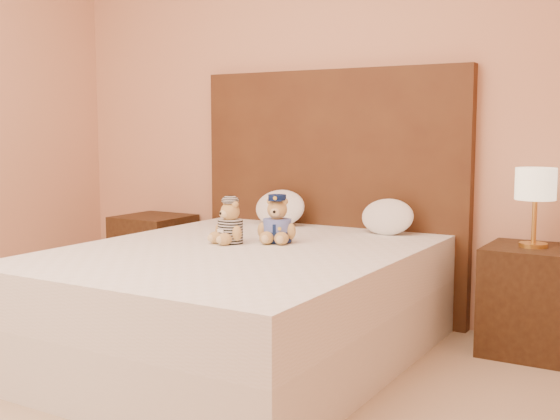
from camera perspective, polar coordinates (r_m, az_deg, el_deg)
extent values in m
cube|color=tan|center=(4.36, 4.43, 9.32)|extent=(4.00, 0.04, 2.70)
cube|color=white|center=(3.59, -3.30, -9.45)|extent=(1.60, 2.00, 0.30)
cube|color=white|center=(3.52, -3.33, -5.15)|extent=(1.60, 2.00, 0.25)
cube|color=#4D2D17|center=(4.34, 4.12, 1.41)|extent=(1.75, 0.08, 1.50)
cube|color=#3B2612|center=(4.93, -10.20, -3.64)|extent=(0.45, 0.45, 0.55)
cube|color=#3B2612|center=(3.82, 19.72, -6.91)|extent=(0.45, 0.45, 0.55)
cylinder|color=gold|center=(3.77, 19.89, -2.69)|extent=(0.14, 0.14, 0.02)
cylinder|color=gold|center=(3.75, 19.96, -0.73)|extent=(0.02, 0.02, 0.26)
cylinder|color=beige|center=(3.73, 20.07, 2.02)|extent=(0.20, 0.20, 0.16)
ellipsoid|color=white|center=(4.31, -0.01, 0.32)|extent=(0.34, 0.22, 0.24)
ellipsoid|color=white|center=(4.00, 8.73, -0.40)|extent=(0.31, 0.20, 0.22)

